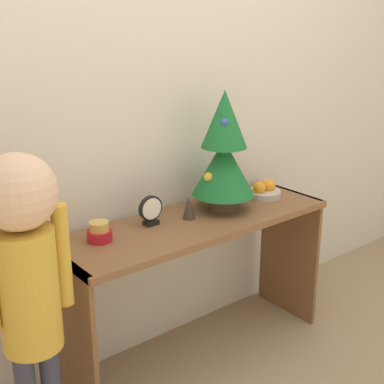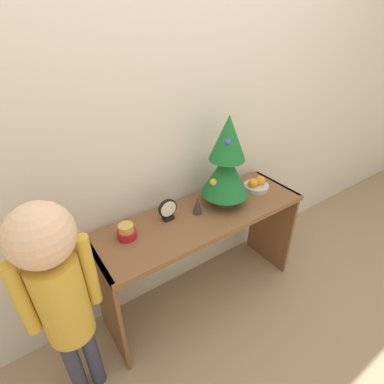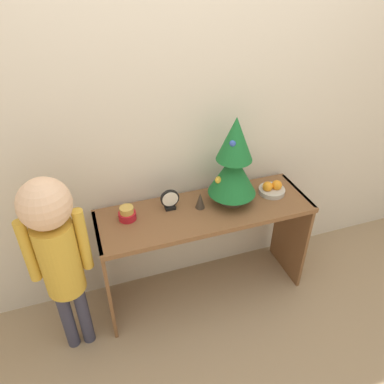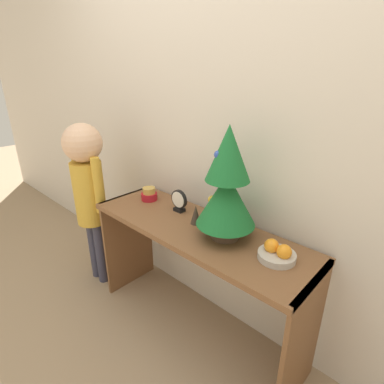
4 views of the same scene
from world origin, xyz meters
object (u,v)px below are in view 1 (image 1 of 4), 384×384
object	(u,v)px
mini_tree	(224,153)
singing_bowl	(100,233)
fruit_bowl	(264,191)
child_figure	(26,267)
figurine	(189,207)
desk_clock	(151,211)

from	to	relation	value
mini_tree	singing_bowl	bearing A→B (deg)	176.76
fruit_bowl	singing_bowl	bearing A→B (deg)	178.06
fruit_bowl	mini_tree	bearing A→B (deg)	-179.02
fruit_bowl	child_figure	size ratio (longest dim) A/B	0.14
figurine	desk_clock	bearing A→B (deg)	165.61
mini_tree	child_figure	distance (m)	1.04
mini_tree	desk_clock	distance (m)	0.42
figurine	child_figure	world-z (taller)	child_figure
mini_tree	figurine	size ratio (longest dim) A/B	5.27
desk_clock	figurine	bearing A→B (deg)	-14.39
desk_clock	mini_tree	bearing A→B (deg)	-7.43
desk_clock	figurine	world-z (taller)	desk_clock
singing_bowl	figurine	bearing A→B (deg)	-4.18
figurine	child_figure	distance (m)	0.83
figurine	singing_bowl	bearing A→B (deg)	175.82
mini_tree	figurine	distance (m)	0.29
child_figure	desk_clock	bearing A→B (deg)	18.75
singing_bowl	child_figure	xyz separation A→B (m)	(-0.38, -0.20, 0.05)
singing_bowl	child_figure	bearing A→B (deg)	-151.94
mini_tree	singing_bowl	distance (m)	0.67
fruit_bowl	figurine	bearing A→B (deg)	-179.93
figurine	child_figure	bearing A→B (deg)	-167.96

